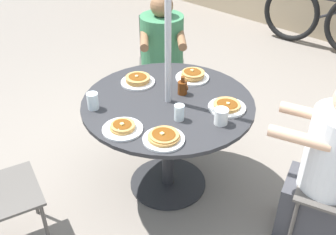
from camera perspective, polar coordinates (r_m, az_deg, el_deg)
The scene contains 16 objects.
ground_plane at distance 3.09m, azimuth 0.00°, elevation -9.47°, with size 12.00×12.00×0.00m, color gray.
patio_table at distance 2.71m, azimuth 0.00°, elevation -0.01°, with size 1.16×1.16×0.75m.
umbrella_pole at distance 2.41m, azimuth 0.00°, elevation 12.72°, with size 0.04×0.04×2.50m, color #ADADB2.
diner_north at distance 2.56m, azimuth 21.75°, elevation -7.59°, with size 0.58×0.47×1.14m.
patio_chair_east at distance 3.83m, azimuth -0.94°, elevation 8.85°, with size 0.61×0.61×0.87m.
diner_east at distance 3.67m, azimuth -0.84°, elevation 7.89°, with size 0.64×0.63×1.14m.
pancake_plate_a at distance 2.57m, azimuth 8.55°, elevation 1.61°, with size 0.24×0.24×0.05m.
pancake_plate_b at distance 2.26m, azimuth -0.62°, elevation -2.92°, with size 0.24×0.24×0.06m.
pancake_plate_c at distance 2.85m, azimuth -4.41°, elevation 5.42°, with size 0.24×0.24×0.06m.
pancake_plate_d at distance 2.90m, azimuth 3.59°, elevation 6.07°, with size 0.24×0.24×0.07m.
pancake_plate_e at distance 2.36m, azimuth -6.61°, elevation -1.51°, with size 0.24×0.24×0.05m.
syrup_bottle at distance 2.69m, azimuth 2.13°, elevation 4.41°, with size 0.09×0.07×0.13m.
coffee_cup at distance 2.40m, azimuth 7.73°, elevation 0.16°, with size 0.09×0.09×0.10m.
drinking_glass_a at distance 2.42m, azimuth 1.65°, elevation 0.74°, with size 0.06×0.06×0.10m, color silver.
drinking_glass_b at distance 2.57m, azimuth -10.86°, elevation 2.36°, with size 0.07×0.07×0.11m, color silver.
bicycle at distance 5.48m, azimuth 21.48°, elevation 13.16°, with size 1.60×0.44×0.78m.
Camera 1 is at (1.55, -1.63, 2.12)m, focal length 42.00 mm.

